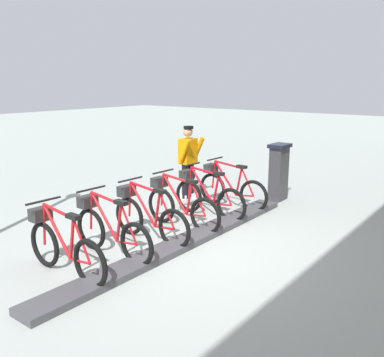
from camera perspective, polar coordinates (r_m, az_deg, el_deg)
name	(u,v)px	position (r m, az deg, el deg)	size (l,w,h in m)	color
ground_plane	(184,245)	(7.08, -1.09, -8.92)	(60.00, 60.00, 0.00)	#9FA8A3
dock_rail_base	(184,242)	(7.06, -1.09, -8.54)	(0.44, 5.83, 0.10)	#47474C
payment_kiosk	(279,171)	(9.72, 11.53, 0.98)	(0.36, 0.52, 1.28)	#38383D
bike_docked_0	(229,187)	(9.09, 5.04, -1.17)	(1.72, 0.54, 1.02)	black
bike_docked_1	(206,195)	(8.42, 1.93, -2.27)	(1.72, 0.54, 1.02)	black
bike_docked_2	(179,205)	(7.78, -1.71, -3.54)	(1.72, 0.54, 1.02)	black
bike_docked_3	(147,216)	(7.18, -6.00, -5.02)	(1.72, 0.54, 1.02)	black
bike_docked_4	(109,229)	(6.64, -11.04, -6.72)	(1.72, 0.54, 1.02)	black
bike_docked_5	(62,246)	(6.16, -16.97, -8.63)	(1.72, 0.54, 1.02)	black
worker_near_rack	(188,159)	(9.61, -0.52, 2.57)	(0.46, 0.62, 1.66)	white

